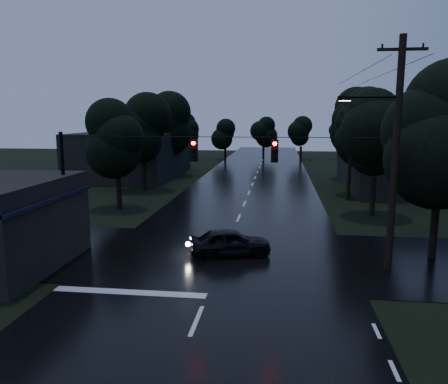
# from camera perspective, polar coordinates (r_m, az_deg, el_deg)

# --- Properties ---
(main_road) EXTENTS (12.00, 120.00, 0.02)m
(main_road) POSITION_cam_1_polar(r_m,az_deg,el_deg) (38.95, 3.29, -0.12)
(main_road) COLOR black
(main_road) RESTS_ON ground
(cross_street) EXTENTS (60.00, 9.00, 0.02)m
(cross_street) POSITION_cam_1_polar(r_m,az_deg,el_deg) (21.51, -0.08, -8.30)
(cross_street) COLOR black
(cross_street) RESTS_ON ground
(building_far_right) EXTENTS (10.00, 14.00, 4.40)m
(building_far_right) POSITION_cam_1_polar(r_m,az_deg,el_deg) (44.02, 22.23, 3.20)
(building_far_right) COLOR black
(building_far_right) RESTS_ON ground
(building_far_left) EXTENTS (10.00, 16.00, 5.00)m
(building_far_left) POSITION_cam_1_polar(r_m,az_deg,el_deg) (51.23, -11.75, 4.88)
(building_far_left) COLOR black
(building_far_left) RESTS_ON ground
(utility_pole_main) EXTENTS (3.50, 0.30, 10.00)m
(utility_pole_main) POSITION_cam_1_polar(r_m,az_deg,el_deg) (19.92, 21.26, 5.04)
(utility_pole_main) COLOR black
(utility_pole_main) RESTS_ON ground
(utility_pole_far) EXTENTS (2.00, 0.30, 7.50)m
(utility_pole_far) POSITION_cam_1_polar(r_m,az_deg,el_deg) (36.83, 16.17, 5.03)
(utility_pole_far) COLOR black
(utility_pole_far) RESTS_ON ground
(anchor_pole_left) EXTENTS (0.18, 0.18, 6.00)m
(anchor_pole_left) POSITION_cam_1_polar(r_m,az_deg,el_deg) (22.07, -20.13, -0.41)
(anchor_pole_left) COLOR black
(anchor_pole_left) RESTS_ON ground
(span_signals) EXTENTS (15.00, 0.37, 1.12)m
(span_signals) POSITION_cam_1_polar(r_m,az_deg,el_deg) (19.43, 1.17, 5.55)
(span_signals) COLOR black
(span_signals) RESTS_ON ground
(tree_corner_near) EXTENTS (4.48, 4.48, 9.44)m
(tree_corner_near) POSITION_cam_1_polar(r_m,az_deg,el_deg) (22.54, 26.60, 7.02)
(tree_corner_near) COLOR black
(tree_corner_near) RESTS_ON ground
(tree_left_a) EXTENTS (3.92, 3.92, 8.26)m
(tree_left_a) POSITION_cam_1_polar(r_m,az_deg,el_deg) (32.46, -13.83, 6.96)
(tree_left_a) COLOR black
(tree_left_a) RESTS_ON ground
(tree_left_b) EXTENTS (4.20, 4.20, 8.85)m
(tree_left_b) POSITION_cam_1_polar(r_m,az_deg,el_deg) (40.19, -10.56, 8.09)
(tree_left_b) COLOR black
(tree_left_b) RESTS_ON ground
(tree_left_c) EXTENTS (4.48, 4.48, 9.44)m
(tree_left_c) POSITION_cam_1_polar(r_m,az_deg,el_deg) (49.96, -7.72, 8.89)
(tree_left_c) COLOR black
(tree_left_c) RESTS_ON ground
(tree_right_a) EXTENTS (4.20, 4.20, 8.85)m
(tree_right_a) POSITION_cam_1_polar(r_m,az_deg,el_deg) (30.97, 19.31, 7.27)
(tree_right_a) COLOR black
(tree_right_a) RESTS_ON ground
(tree_right_b) EXTENTS (4.48, 4.48, 9.44)m
(tree_right_b) POSITION_cam_1_polar(r_m,az_deg,el_deg) (38.92, 17.77, 8.30)
(tree_right_b) COLOR black
(tree_right_b) RESTS_ON ground
(tree_right_c) EXTENTS (4.76, 4.76, 10.03)m
(tree_right_c) POSITION_cam_1_polar(r_m,az_deg,el_deg) (48.88, 16.38, 9.01)
(tree_right_c) COLOR black
(tree_right_c) RESTS_ON ground
(car) EXTENTS (4.21, 2.54, 1.34)m
(car) POSITION_cam_1_polar(r_m,az_deg,el_deg) (21.35, 0.82, -6.56)
(car) COLOR black
(car) RESTS_ON ground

